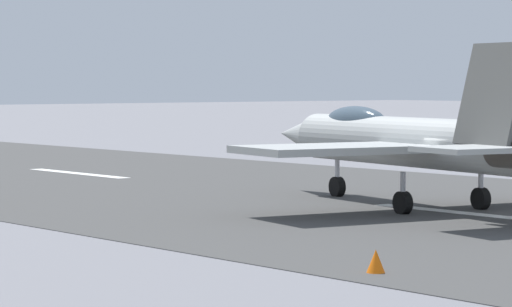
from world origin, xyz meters
TOP-DOWN VIEW (x-y plane):
  - ground_plane at (0.00, 0.00)m, footprint 400.00×400.00m
  - runway_strip at (-0.02, 0.00)m, footprint 240.00×26.00m
  - fighter_jet at (2.80, -0.13)m, footprint 17.23×13.98m
  - marker_cone_near at (-7.39, 11.71)m, footprint 0.44×0.44m

SIDE VIEW (x-z plane):
  - ground_plane at x=0.00m, z-range 0.00..0.00m
  - runway_strip at x=-0.02m, z-range 0.00..0.02m
  - marker_cone_near at x=-7.39m, z-range 0.00..0.55m
  - fighter_jet at x=2.80m, z-range -0.43..5.10m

